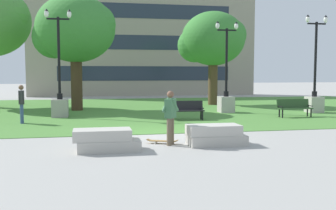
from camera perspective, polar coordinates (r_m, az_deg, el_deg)
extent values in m
plane|color=#A3A09B|center=(14.55, -1.40, -4.27)|extent=(140.00, 140.00, 0.00)
cube|color=#4C8438|center=(24.40, -5.31, -0.63)|extent=(40.00, 20.00, 0.02)
cube|color=#B2ADA3|center=(11.62, -8.54, -5.81)|extent=(1.80, 0.90, 0.32)
cube|color=#BBB6AB|center=(11.56, -9.51, -4.27)|extent=(1.66, 0.83, 0.32)
cube|color=#B2ADA3|center=(12.51, 7.04, -5.04)|extent=(1.80, 0.90, 0.32)
cube|color=#BBB6AB|center=(12.43, 6.62, -3.61)|extent=(1.66, 0.83, 0.32)
cylinder|color=brown|center=(12.26, 0.16, -3.93)|extent=(0.15, 0.15, 0.86)
cylinder|color=brown|center=(12.44, 0.54, -3.81)|extent=(0.15, 0.15, 0.86)
cube|color=#3D7047|center=(12.26, 0.35, -0.49)|extent=(0.43, 0.47, 0.60)
cylinder|color=#3D7047|center=(12.21, -0.32, 0.00)|extent=(0.35, 0.44, 0.45)
cylinder|color=#3D7047|center=(12.29, 1.02, 0.03)|extent=(0.35, 0.44, 0.45)
sphere|color=brown|center=(12.23, 0.35, 1.56)|extent=(0.22, 0.22, 0.22)
cube|color=olive|center=(12.64, -0.83, -5.25)|extent=(0.81, 0.50, 0.02)
cube|color=olive|center=(12.74, -2.81, -5.08)|extent=(0.19, 0.23, 0.06)
cube|color=olive|center=(12.55, 1.18, -5.23)|extent=(0.19, 0.23, 0.06)
cylinder|color=silver|center=(12.60, -1.92, -5.56)|extent=(0.06, 0.05, 0.06)
cylinder|color=silver|center=(12.81, -1.68, -5.38)|extent=(0.06, 0.05, 0.06)
cylinder|color=silver|center=(12.50, 0.05, -5.63)|extent=(0.06, 0.05, 0.06)
cylinder|color=silver|center=(12.71, 0.25, -5.46)|extent=(0.06, 0.05, 0.06)
cube|color=black|center=(18.73, 2.54, -0.85)|extent=(1.82, 0.52, 0.05)
cube|color=black|center=(18.95, 2.40, -0.08)|extent=(1.80, 0.20, 0.46)
cube|color=black|center=(18.58, 0.00, -0.51)|extent=(0.08, 0.40, 0.04)
cube|color=black|center=(18.90, 5.04, -0.44)|extent=(0.08, 0.40, 0.04)
cylinder|color=black|center=(18.46, 0.19, -1.65)|extent=(0.07, 0.07, 0.41)
cylinder|color=black|center=(18.77, 5.03, -1.56)|extent=(0.07, 0.07, 0.41)
cylinder|color=black|center=(18.77, 0.05, -1.54)|extent=(0.07, 0.07, 0.41)
cylinder|color=black|center=(19.08, 4.80, -1.46)|extent=(0.07, 0.07, 0.41)
cube|color=#284723|center=(20.95, 17.99, -0.48)|extent=(1.82, 0.51, 0.05)
cube|color=#284723|center=(21.14, 17.66, 0.20)|extent=(1.80, 0.19, 0.46)
cube|color=black|center=(20.52, 15.99, -0.20)|extent=(0.08, 0.40, 0.04)
cube|color=black|center=(21.39, 19.92, -0.11)|extent=(0.08, 0.40, 0.04)
cylinder|color=black|center=(20.43, 16.28, -1.22)|extent=(0.07, 0.07, 0.41)
cylinder|color=black|center=(21.26, 20.04, -1.09)|extent=(0.07, 0.07, 0.41)
cylinder|color=black|center=(20.71, 15.85, -1.13)|extent=(0.07, 0.07, 0.41)
cylinder|color=black|center=(21.53, 19.58, -1.01)|extent=(0.07, 0.07, 0.41)
cube|color=gray|center=(20.74, -15.40, -0.44)|extent=(0.80, 0.80, 0.90)
cylinder|color=black|center=(20.70, -15.43, 1.21)|extent=(0.28, 0.28, 0.30)
cylinder|color=black|center=(20.67, -15.55, 6.52)|extent=(0.14, 0.14, 4.14)
cube|color=black|center=(20.83, -15.67, 11.94)|extent=(1.10, 0.08, 0.08)
ellipsoid|color=white|center=(20.92, -17.23, 12.54)|extent=(0.22, 0.22, 0.36)
cone|color=black|center=(20.95, -17.24, 13.07)|extent=(0.20, 0.20, 0.13)
ellipsoid|color=white|center=(20.83, -14.14, 12.64)|extent=(0.22, 0.22, 0.36)
cone|color=black|center=(20.86, -14.15, 13.17)|extent=(0.20, 0.20, 0.13)
cube|color=#ADA89E|center=(22.57, 8.41, 0.08)|extent=(0.80, 0.80, 0.90)
cylinder|color=black|center=(22.53, 8.43, 1.60)|extent=(0.28, 0.28, 0.30)
cylinder|color=black|center=(22.51, 8.48, 6.09)|extent=(0.14, 0.14, 3.83)
cube|color=black|center=(22.63, 8.54, 10.69)|extent=(1.10, 0.08, 0.08)
ellipsoid|color=white|center=(22.48, 7.20, 11.36)|extent=(0.22, 0.22, 0.36)
cone|color=black|center=(22.50, 7.21, 11.86)|extent=(0.20, 0.20, 0.13)
ellipsoid|color=white|center=(22.84, 9.87, 11.22)|extent=(0.22, 0.22, 0.36)
cone|color=black|center=(22.86, 9.88, 11.71)|extent=(0.20, 0.20, 0.13)
cube|color=#ADA89E|center=(23.76, 20.44, 0.06)|extent=(0.80, 0.80, 0.90)
cylinder|color=black|center=(23.72, 20.48, 1.51)|extent=(0.28, 0.28, 0.30)
cylinder|color=black|center=(23.70, 20.62, 6.19)|extent=(0.14, 0.14, 4.18)
cube|color=black|center=(23.84, 20.76, 10.97)|extent=(1.10, 0.08, 0.08)
ellipsoid|color=white|center=(23.59, 19.62, 11.66)|extent=(0.22, 0.22, 0.36)
cone|color=black|center=(23.62, 19.63, 12.13)|extent=(0.20, 0.20, 0.13)
ellipsoid|color=white|center=(24.16, 21.91, 11.42)|extent=(0.22, 0.22, 0.36)
cone|color=black|center=(24.19, 21.92, 11.88)|extent=(0.20, 0.20, 0.13)
cylinder|color=#42301E|center=(24.14, -13.13, 3.48)|extent=(0.67, 0.67, 3.57)
ellipsoid|color=#387F33|center=(24.28, -13.26, 10.75)|extent=(4.68, 4.68, 3.98)
sphere|color=#387F33|center=(24.78, -16.22, 9.47)|extent=(2.58, 2.58, 2.58)
sphere|color=#387F33|center=(23.82, -10.45, 11.48)|extent=(2.34, 2.34, 2.34)
cylinder|color=#4C3823|center=(27.90, 6.52, 3.56)|extent=(0.66, 0.66, 3.41)
ellipsoid|color=#387F33|center=(28.00, 6.58, 9.56)|extent=(4.43, 4.43, 3.76)
sphere|color=#387F33|center=(28.05, 3.90, 8.66)|extent=(2.43, 2.43, 2.43)
sphere|color=#387F33|center=(27.95, 9.06, 9.99)|extent=(2.21, 2.21, 2.21)
sphere|color=#4C893D|center=(27.27, -22.29, 11.97)|extent=(2.75, 2.75, 2.75)
cylinder|color=#384C7A|center=(18.56, -20.45, -1.22)|extent=(0.15, 0.15, 0.86)
cylinder|color=#384C7A|center=(18.76, -20.44, -1.16)|extent=(0.15, 0.15, 0.86)
cube|color=#2D2D30|center=(18.60, -20.51, 1.05)|extent=(0.30, 0.43, 0.60)
cylinder|color=#2D2D30|center=(18.36, -20.51, 1.08)|extent=(0.12, 0.16, 0.56)
cylinder|color=#2D2D30|center=(18.83, -20.51, 1.16)|extent=(0.12, 0.16, 0.56)
sphere|color=brown|center=(18.58, -20.55, 2.40)|extent=(0.22, 0.22, 0.22)
cube|color=gray|center=(39.16, -3.33, 9.56)|extent=(22.42, 1.00, 11.17)
cube|color=#232D3D|center=(38.51, -3.21, 4.60)|extent=(16.82, 0.03, 1.40)
cube|color=#232D3D|center=(38.62, -3.23, 9.05)|extent=(16.82, 0.03, 1.40)
cube|color=#232D3D|center=(38.97, -3.25, 13.46)|extent=(16.82, 0.03, 1.40)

